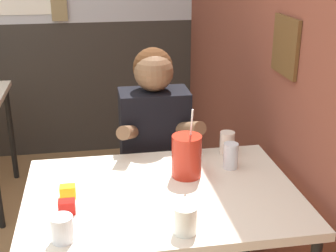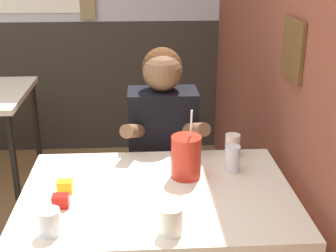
{
  "view_description": "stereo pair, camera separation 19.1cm",
  "coord_description": "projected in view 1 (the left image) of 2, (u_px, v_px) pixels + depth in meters",
  "views": [
    {
      "loc": [
        0.49,
        -1.31,
        1.67
      ],
      "look_at": [
        0.79,
        0.45,
        0.98
      ],
      "focal_mm": 50.0,
      "sensor_mm": 36.0,
      "label": 1
    },
    {
      "loc": [
        0.68,
        -1.33,
        1.67
      ],
      "look_at": [
        0.79,
        0.45,
        0.98
      ],
      "focal_mm": 50.0,
      "sensor_mm": 36.0,
      "label": 2
    }
  ],
  "objects": [
    {
      "name": "cocktail_pitcher",
      "position": [
        187.0,
        156.0,
        1.94
      ],
      "size": [
        0.12,
        0.12,
        0.3
      ],
      "color": "#B22819",
      "rests_on": "main_table"
    },
    {
      "name": "main_table",
      "position": [
        162.0,
        207.0,
        1.87
      ],
      "size": [
        1.07,
        0.76,
        0.76
      ],
      "color": "beige",
      "rests_on": "ground_plane"
    },
    {
      "name": "person_seated",
      "position": [
        155.0,
        161.0,
        2.4
      ],
      "size": [
        0.42,
        0.4,
        1.21
      ],
      "color": "black",
      "rests_on": "ground_plane"
    },
    {
      "name": "glass_near_pitcher",
      "position": [
        62.0,
        229.0,
        1.52
      ],
      "size": [
        0.07,
        0.07,
        0.09
      ],
      "color": "silver",
      "rests_on": "main_table"
    },
    {
      "name": "condiment_mustard",
      "position": [
        68.0,
        192.0,
        1.79
      ],
      "size": [
        0.06,
        0.04,
        0.05
      ],
      "color": "yellow",
      "rests_on": "main_table"
    },
    {
      "name": "glass_far_side",
      "position": [
        227.0,
        143.0,
        2.17
      ],
      "size": [
        0.07,
        0.07,
        0.11
      ],
      "color": "silver",
      "rests_on": "main_table"
    },
    {
      "name": "glass_by_brick",
      "position": [
        231.0,
        156.0,
        2.02
      ],
      "size": [
        0.06,
        0.06,
        0.11
      ],
      "color": "silver",
      "rests_on": "main_table"
    },
    {
      "name": "brick_wall_right",
      "position": [
        245.0,
        7.0,
        2.59
      ],
      "size": [
        0.08,
        4.47,
        2.7
      ],
      "color": "brown",
      "rests_on": "ground_plane"
    },
    {
      "name": "condiment_ketchup",
      "position": [
        67.0,
        207.0,
        1.69
      ],
      "size": [
        0.06,
        0.04,
        0.05
      ],
      "color": "#B7140F",
      "rests_on": "main_table"
    },
    {
      "name": "glass_center",
      "position": [
        185.0,
        220.0,
        1.57
      ],
      "size": [
        0.08,
        0.08,
        0.1
      ],
      "color": "silver",
      "rests_on": "main_table"
    }
  ]
}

